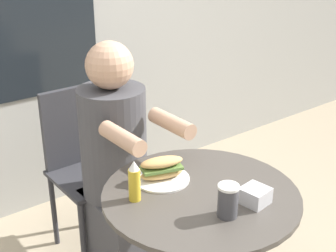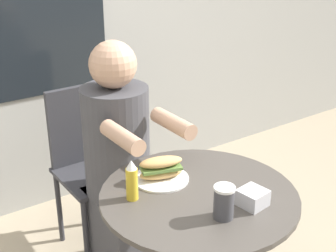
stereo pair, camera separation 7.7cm
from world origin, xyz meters
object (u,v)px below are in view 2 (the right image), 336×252
diner_chair (89,154)px  drink_cup (224,202)px  condiment_bottle (132,180)px  sandwich_on_plate (161,171)px  cafe_table (198,235)px  seated_diner (122,180)px

diner_chair → drink_cup: (-0.00, -1.05, 0.25)m
diner_chair → condiment_bottle: bearing=75.8°
diner_chair → sandwich_on_plate: (-0.03, -0.72, 0.23)m
cafe_table → diner_chair: (-0.03, 0.88, -0.00)m
diner_chair → seated_diner: seated_diner is taller
cafe_table → condiment_bottle: 0.36m
cafe_table → drink_cup: (-0.03, -0.17, 0.25)m
sandwich_on_plate → drink_cup: drink_cup is taller
drink_cup → condiment_bottle: bearing=124.8°
cafe_table → condiment_bottle: condiment_bottle is taller
drink_cup → condiment_bottle: 0.34m
sandwich_on_plate → condiment_bottle: 0.18m
cafe_table → drink_cup: bearing=-100.0°
drink_cup → seated_diner: bearing=89.9°
diner_chair → seated_diner: size_ratio=0.74×
seated_diner → condiment_bottle: seated_diner is taller
condiment_bottle → seated_diner: bearing=65.9°
condiment_bottle → diner_chair: bearing=76.1°
drink_cup → diner_chair: bearing=90.0°
cafe_table → drink_cup: size_ratio=6.23×
condiment_bottle → cafe_table: bearing=-25.9°
sandwich_on_plate → cafe_table: bearing=-70.7°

